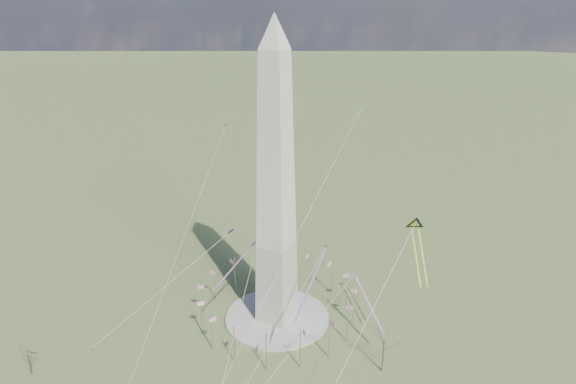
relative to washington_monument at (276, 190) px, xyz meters
The scene contains 14 objects.
ground 47.95m from the washington_monument, ahead, with size 2000.00×2000.00×0.00m, color #4A5E2F.
plaza 47.55m from the washington_monument, ahead, with size 36.00×36.00×0.80m, color #9F9C91.
washington_monument is the anchor object (origin of this frame).
flagpole_ring 40.68m from the washington_monument, 169.63° to the right, with size 54.40×54.40×13.00m.
tree_near 55.03m from the washington_monument, 11.39° to the right, with size 9.47×9.47×16.57m.
tree_far 87.50m from the washington_monument, 130.46° to the right, with size 6.03×6.03×10.56m.
person_west 76.67m from the washington_monument, 134.26° to the right, with size 0.76×0.59×1.57m, color gray.
kite_delta_black 44.28m from the washington_monument, 13.83° to the left, with size 12.32×17.85×14.96m.
kite_diamond_purple 31.72m from the washington_monument, 167.17° to the left, with size 2.52×3.58×10.49m.
kite_streamer_left 28.67m from the washington_monument, 26.34° to the right, with size 2.05×21.82×14.99m.
kite_streamer_mid 25.40m from the washington_monument, 146.79° to the right, with size 7.35×19.16×13.59m.
kite_streamer_right 44.42m from the washington_monument, 10.29° to the left, with size 15.63×12.29×12.89m.
kite_small_red 53.13m from the washington_monument, 141.70° to the left, with size 1.15×1.77×3.88m.
kite_small_white 45.11m from the washington_monument, 73.39° to the left, with size 1.31×1.92×4.04m.
Camera 1 is at (74.73, -130.44, 105.60)m, focal length 32.00 mm.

